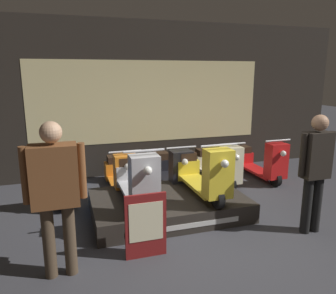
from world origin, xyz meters
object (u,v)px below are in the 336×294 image
scooter_backrow_2 (171,170)px  scooter_backrow_1 (120,174)px  scooter_backrow_3 (217,165)px  scooter_display_left (136,180)px  person_left_browsing (55,187)px  person_right_browsing (316,167)px  scooter_backrow_0 (65,180)px  scooter_display_right (202,173)px  scooter_backrow_4 (260,162)px  price_sign_board (146,226)px

scooter_backrow_2 → scooter_backrow_1: bearing=180.0°
scooter_backrow_3 → scooter_backrow_2: bearing=180.0°
scooter_display_left → scooter_backrow_3: size_ratio=1.00×
scooter_backrow_1 → person_left_browsing: (-1.04, -2.30, 0.67)m
scooter_backrow_2 → person_right_browsing: (1.26, -2.30, 0.59)m
scooter_backrow_1 → scooter_display_left: bearing=-89.0°
scooter_backrow_0 → person_left_browsing: bearing=-91.8°
scooter_backrow_3 → person_right_browsing: bearing=-82.9°
scooter_display_left → scooter_backrow_1: (-0.02, 1.23, -0.29)m
scooter_display_left → scooter_display_right: bearing=0.0°
scooter_display_left → scooter_backrow_4: scooter_display_left is taller
scooter_backrow_0 → scooter_backrow_1: size_ratio=1.00×
scooter_display_right → scooter_backrow_3: bearing=54.5°
scooter_backrow_2 → scooter_backrow_3: bearing=0.0°
scooter_backrow_1 → person_left_browsing: size_ratio=0.97×
person_right_browsing → scooter_backrow_1: bearing=134.1°
scooter_display_left → person_right_browsing: bearing=-25.9°
scooter_backrow_0 → price_sign_board: bearing=-68.2°
person_left_browsing → person_right_browsing: person_left_browsing is taller
scooter_backrow_3 → scooter_backrow_4: 0.97m
scooter_backrow_4 → person_left_browsing: person_left_browsing is taller
price_sign_board → scooter_backrow_0: bearing=111.8°
scooter_backrow_2 → price_sign_board: (-1.05, -2.23, 0.06)m
scooter_backrow_3 → scooter_display_right: bearing=-125.5°
price_sign_board → scooter_backrow_3: bearing=47.9°
scooter_backrow_2 → scooter_backrow_4: (1.94, 0.00, 0.00)m
scooter_backrow_4 → person_right_browsing: person_right_browsing is taller
scooter_display_left → price_sign_board: (-0.10, -1.01, -0.23)m
scooter_backrow_1 → person_right_browsing: (2.23, -2.30, 0.59)m
person_left_browsing → price_sign_board: bearing=3.9°
scooter_display_right → price_sign_board: size_ratio=2.07×
scooter_backrow_1 → price_sign_board: (-0.08, -2.23, 0.06)m
scooter_backrow_3 → price_sign_board: scooter_backrow_3 is taller
scooter_display_right → scooter_backrow_1: 1.65m
price_sign_board → person_left_browsing: bearing=-176.1°
scooter_backrow_0 → scooter_backrow_1: (0.97, 0.00, 0.00)m
scooter_display_left → scooter_backrow_2: scooter_display_left is taller
scooter_display_right → person_right_browsing: person_right_browsing is taller
scooter_display_left → person_left_browsing: person_left_browsing is taller
scooter_display_right → person_left_browsing: size_ratio=0.97×
scooter_backrow_3 → person_left_browsing: person_left_browsing is taller
scooter_backrow_2 → scooter_backrow_3: (0.97, 0.00, 0.00)m
scooter_backrow_1 → person_left_browsing: 2.61m
scooter_backrow_1 → scooter_backrow_3: size_ratio=1.00×
scooter_display_left → price_sign_board: scooter_display_left is taller
scooter_backrow_3 → price_sign_board: 3.01m
scooter_backrow_3 → person_left_browsing: 3.82m
person_right_browsing → price_sign_board: person_right_browsing is taller
person_right_browsing → scooter_backrow_2: bearing=118.7°
scooter_display_left → person_right_browsing: (2.21, -1.07, 0.29)m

